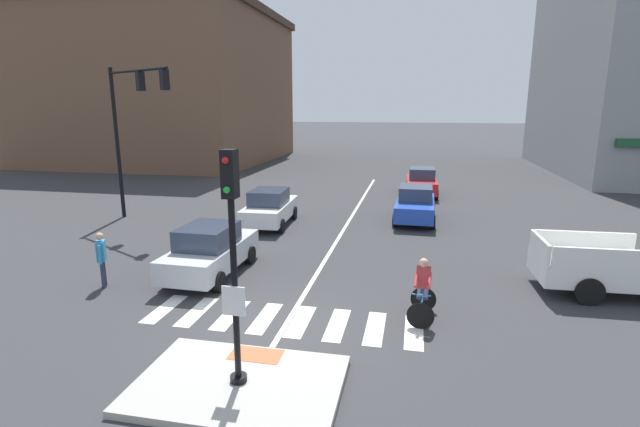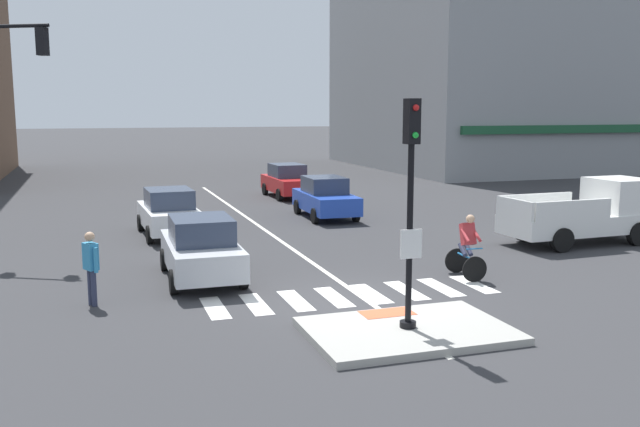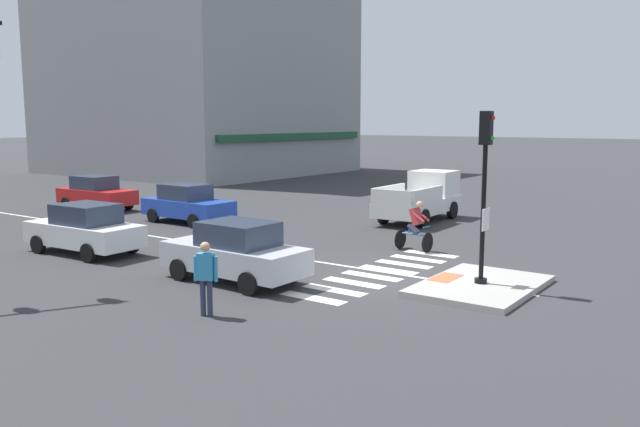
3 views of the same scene
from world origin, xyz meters
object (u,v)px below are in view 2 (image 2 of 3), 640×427
Objects in this scene: car_silver_westbound_near at (201,248)px; pickup_truck_white_cross_right at (591,213)px; car_white_westbound_far at (169,212)px; car_red_eastbound_distant at (288,181)px; cyclist at (467,245)px; car_blue_eastbound_far at (325,198)px; pedestrian_at_curb_left at (91,262)px; signal_pole at (411,192)px.

pickup_truck_white_cross_right is at bearing 4.01° from car_silver_westbound_near.
car_white_westbound_far is 11.08m from car_red_eastbound_distant.
cyclist is at bearing -52.02° from car_white_westbound_far.
car_silver_westbound_near is 6.84m from cyclist.
car_red_eastbound_distant is 2.47× the size of cyclist.
pedestrian_at_curb_left reaches higher than car_blue_eastbound_far.
signal_pole is at bearing -133.06° from cyclist.
car_blue_eastbound_far is at bearing 48.76° from pedestrian_at_curb_left.
car_blue_eastbound_far is (6.40, 2.09, 0.00)m from car_white_westbound_far.
car_silver_westbound_near is at bearing -175.99° from pickup_truck_white_cross_right.
car_blue_eastbound_far is 2.48× the size of pedestrian_at_curb_left.
pedestrian_at_curb_left reaches higher than car_white_westbound_far.
pedestrian_at_curb_left is at bearing 177.59° from cyclist.
cyclist reaches higher than car_silver_westbound_near.
pedestrian_at_curb_left reaches higher than car_silver_westbound_near.
car_white_westbound_far is 0.81× the size of pickup_truck_white_cross_right.
car_silver_westbound_near is 2.46× the size of cyclist.
car_white_westbound_far is 14.11m from pickup_truck_white_cross_right.
pickup_truck_white_cross_right is at bearing -66.73° from car_red_eastbound_distant.
car_silver_westbound_near is at bearing 30.99° from pedestrian_at_curb_left.
signal_pole is 2.61× the size of cyclist.
cyclist reaches higher than car_blue_eastbound_far.
signal_pole is at bearing -34.91° from pedestrian_at_curb_left.
car_silver_westbound_near is 10.67m from car_blue_eastbound_far.
pedestrian_at_curb_left is (-15.49, -2.51, 0.00)m from pickup_truck_white_cross_right.
cyclist is 1.01× the size of pedestrian_at_curb_left.
car_white_westbound_far is at bearing 127.98° from cyclist.
pickup_truck_white_cross_right is at bearing 34.05° from signal_pole.
signal_pole is 11.84m from pickup_truck_white_cross_right.
car_white_westbound_far and car_blue_eastbound_far have the same top height.
signal_pole is 1.06× the size of car_red_eastbound_distant.
car_red_eastbound_distant is at bearing 87.25° from car_blue_eastbound_far.
car_blue_eastbound_far is at bearing 130.23° from pickup_truck_white_cross_right.
pickup_truck_white_cross_right reaches higher than car_silver_westbound_near.
signal_pole is 21.37m from car_red_eastbound_distant.
pedestrian_at_curb_left is at bearing -131.24° from car_blue_eastbound_far.
car_white_westbound_far is 2.50× the size of pedestrian_at_curb_left.
pickup_truck_white_cross_right reaches higher than car_white_westbound_far.
pickup_truck_white_cross_right reaches higher than cyclist.
car_white_westbound_far is at bearing 90.99° from car_silver_westbound_near.
pickup_truck_white_cross_right is at bearing -49.77° from car_blue_eastbound_far.
car_red_eastbound_distant is at bearing 52.62° from car_white_westbound_far.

